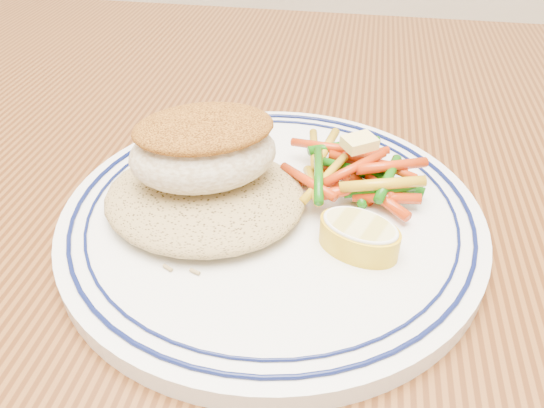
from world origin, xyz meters
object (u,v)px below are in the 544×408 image
(rice_pilaf, at_px, (205,193))
(lemon_wedge, at_px, (359,235))
(vegetable_pile, at_px, (355,173))
(fish_fillet, at_px, (204,148))
(dining_table, at_px, (270,280))
(plate, at_px, (272,216))

(rice_pilaf, relative_size, lemon_wedge, 2.19)
(vegetable_pile, distance_m, lemon_wedge, 0.07)
(fish_fillet, bearing_deg, rice_pilaf, -86.55)
(dining_table, distance_m, lemon_wedge, 0.16)
(lemon_wedge, bearing_deg, vegetable_pile, 95.16)
(fish_fillet, xyz_separation_m, lemon_wedge, (0.11, -0.03, -0.03))
(plate, height_order, fish_fillet, fish_fillet)
(rice_pilaf, height_order, lemon_wedge, rice_pilaf)
(plate, distance_m, vegetable_pile, 0.07)
(dining_table, height_order, plate, plate)
(fish_fillet, bearing_deg, plate, -1.15)
(plate, relative_size, rice_pilaf, 2.11)
(fish_fillet, height_order, lemon_wedge, fish_fillet)
(rice_pilaf, bearing_deg, dining_table, 51.56)
(plate, xyz_separation_m, fish_fillet, (-0.05, 0.00, 0.05))
(lemon_wedge, bearing_deg, dining_table, 134.72)
(fish_fillet, height_order, vegetable_pile, fish_fillet)
(dining_table, distance_m, plate, 0.11)
(fish_fillet, relative_size, vegetable_pile, 1.07)
(fish_fillet, distance_m, vegetable_pile, 0.11)
(dining_table, xyz_separation_m, lemon_wedge, (0.07, -0.07, 0.12))
(vegetable_pile, bearing_deg, lemon_wedge, -84.84)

